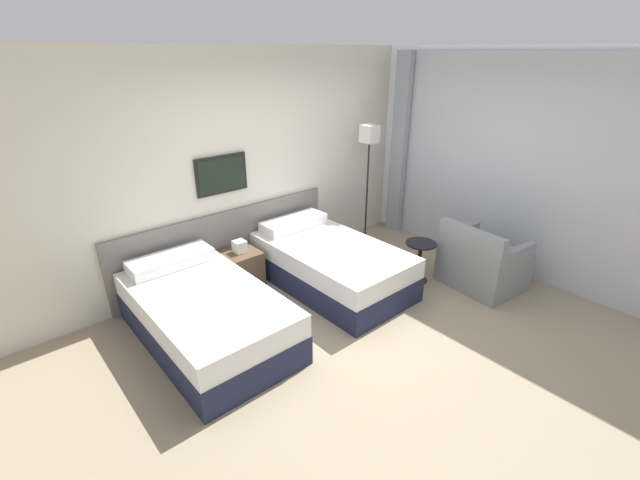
{
  "coord_description": "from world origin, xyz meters",
  "views": [
    {
      "loc": [
        -2.79,
        -2.48,
        2.65
      ],
      "look_at": [
        0.09,
        0.85,
        0.68
      ],
      "focal_mm": 24.0,
      "sensor_mm": 36.0,
      "label": 1
    }
  ],
  "objects_px": {
    "floor_lamp": "(369,148)",
    "bed_near_door": "(205,314)",
    "armchair": "(482,264)",
    "nightstand": "(241,268)",
    "bed_near_window": "(330,264)",
    "side_table": "(420,255)"
  },
  "relations": [
    {
      "from": "side_table",
      "to": "armchair",
      "type": "distance_m",
      "value": 0.74
    },
    {
      "from": "bed_near_window",
      "to": "floor_lamp",
      "type": "height_order",
      "value": "floor_lamp"
    },
    {
      "from": "bed_near_window",
      "to": "nightstand",
      "type": "relative_size",
      "value": 3.3
    },
    {
      "from": "floor_lamp",
      "to": "armchair",
      "type": "xyz_separation_m",
      "value": [
        0.09,
        -1.84,
        -1.11
      ]
    },
    {
      "from": "bed_near_door",
      "to": "floor_lamp",
      "type": "xyz_separation_m",
      "value": [
        2.92,
        0.63,
        1.12
      ]
    },
    {
      "from": "bed_near_door",
      "to": "armchair",
      "type": "height_order",
      "value": "armchair"
    },
    {
      "from": "bed_near_door",
      "to": "floor_lamp",
      "type": "distance_m",
      "value": 3.19
    },
    {
      "from": "nightstand",
      "to": "armchair",
      "type": "height_order",
      "value": "armchair"
    },
    {
      "from": "bed_near_window",
      "to": "floor_lamp",
      "type": "distance_m",
      "value": 1.81
    },
    {
      "from": "nightstand",
      "to": "floor_lamp",
      "type": "height_order",
      "value": "floor_lamp"
    },
    {
      "from": "bed_near_window",
      "to": "armchair",
      "type": "xyz_separation_m",
      "value": [
        1.37,
        -1.22,
        0.01
      ]
    },
    {
      "from": "bed_near_window",
      "to": "floor_lamp",
      "type": "bearing_deg",
      "value": 26.12
    },
    {
      "from": "bed_near_door",
      "to": "floor_lamp",
      "type": "relative_size",
      "value": 1.12
    },
    {
      "from": "floor_lamp",
      "to": "side_table",
      "type": "relative_size",
      "value": 3.32
    },
    {
      "from": "side_table",
      "to": "armchair",
      "type": "height_order",
      "value": "armchair"
    },
    {
      "from": "nightstand",
      "to": "floor_lamp",
      "type": "bearing_deg",
      "value": -1.78
    },
    {
      "from": "side_table",
      "to": "armchair",
      "type": "xyz_separation_m",
      "value": [
        0.48,
        -0.56,
        -0.07
      ]
    },
    {
      "from": "bed_near_door",
      "to": "armchair",
      "type": "xyz_separation_m",
      "value": [
        3.02,
        -1.22,
        0.01
      ]
    },
    {
      "from": "nightstand",
      "to": "bed_near_window",
      "type": "bearing_deg",
      "value": -39.96
    },
    {
      "from": "bed_near_window",
      "to": "nightstand",
      "type": "xyz_separation_m",
      "value": [
        -0.82,
        0.69,
        -0.04
      ]
    },
    {
      "from": "bed_near_door",
      "to": "bed_near_window",
      "type": "bearing_deg",
      "value": 0.0
    },
    {
      "from": "floor_lamp",
      "to": "bed_near_door",
      "type": "bearing_deg",
      "value": -167.93
    }
  ]
}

